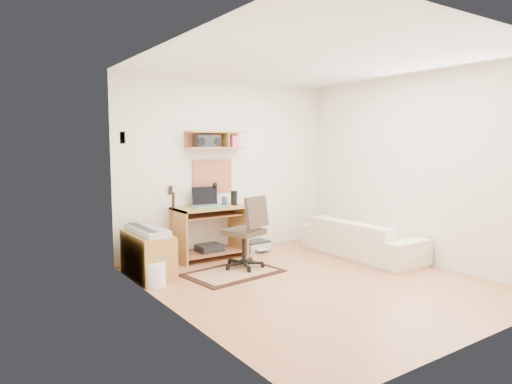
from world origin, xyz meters
TOP-DOWN VIEW (x-y plane):
  - floor at (0.00, 0.00)m, footprint 3.60×4.00m
  - ceiling at (0.00, 0.00)m, footprint 3.60×4.00m
  - back_wall at (0.00, 2.00)m, footprint 3.60×0.01m
  - left_wall at (-1.80, 0.00)m, footprint 0.01×4.00m
  - right_wall at (1.80, 0.00)m, footprint 0.01×4.00m
  - wall_shelf at (-0.30, 1.88)m, footprint 0.90×0.25m
  - cork_board at (-0.30, 1.98)m, footprint 0.64×0.03m
  - wall_photo at (-1.79, 1.50)m, footprint 0.02×0.20m
  - desk at (-0.50, 1.73)m, footprint 1.00×0.55m
  - laptop at (-0.54, 1.71)m, footprint 0.42×0.42m
  - speaker at (-0.11, 1.68)m, footprint 0.10×0.10m
  - desk_lamp at (-0.30, 1.87)m, footprint 0.11×0.11m
  - pencil_cup at (-0.19, 1.83)m, footprint 0.08×0.08m
  - boombox at (-0.45, 1.87)m, footprint 0.36×0.17m
  - rug at (-0.63, 0.86)m, footprint 1.27×0.93m
  - task_chair at (-0.38, 0.99)m, footprint 0.64×0.64m
  - cabinet at (-1.58, 1.34)m, footprint 0.40×0.90m
  - music_keyboard at (-1.58, 1.34)m, footprint 0.28×0.89m
  - guitar at (-0.98, 1.86)m, footprint 0.32×0.24m
  - waste_basket at (-1.65, 0.92)m, footprint 0.30×0.30m
  - printer at (0.31, 1.73)m, footprint 0.40×0.32m
  - sofa at (1.38, 0.55)m, footprint 0.55×1.88m

SIDE VIEW (x-z plane):
  - floor at x=0.00m, z-range -0.01..0.00m
  - rug at x=-0.63m, z-range 0.00..0.02m
  - printer at x=0.31m, z-range 0.01..0.16m
  - waste_basket at x=-1.65m, z-range 0.00..0.28m
  - cabinet at x=-1.58m, z-range 0.00..0.55m
  - sofa at x=1.38m, z-range 0.00..0.73m
  - desk at x=-0.50m, z-range 0.00..0.75m
  - task_chair at x=-0.38m, z-range 0.00..0.99m
  - guitar at x=-0.98m, z-range 0.00..1.07m
  - music_keyboard at x=-1.58m, z-range 0.55..0.63m
  - pencil_cup at x=-0.19m, z-range 0.75..0.86m
  - speaker at x=-0.11m, z-range 0.75..0.96m
  - laptop at x=-0.54m, z-range 0.75..1.04m
  - desk_lamp at x=-0.30m, z-range 0.75..1.08m
  - cork_board at x=-0.30m, z-range 0.92..1.42m
  - back_wall at x=0.00m, z-range 0.00..2.60m
  - left_wall at x=-1.80m, z-range 0.00..2.60m
  - right_wall at x=1.80m, z-range 0.00..2.60m
  - boombox at x=-0.45m, z-range 1.59..1.77m
  - wall_shelf at x=-0.30m, z-range 1.57..1.83m
  - wall_photo at x=-1.79m, z-range 1.65..1.79m
  - ceiling at x=0.00m, z-range 2.60..2.61m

